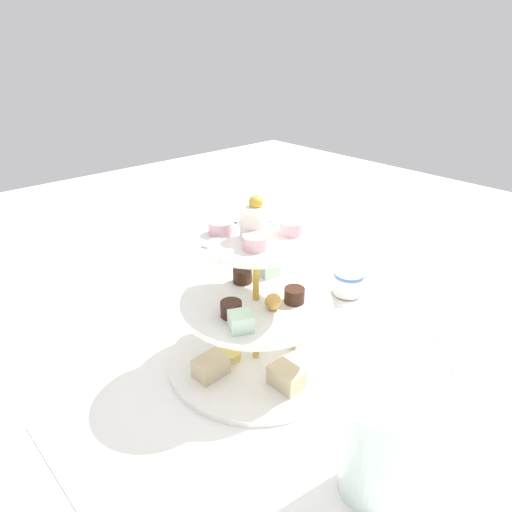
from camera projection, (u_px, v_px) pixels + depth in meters
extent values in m
plane|color=white|center=(256.00, 361.00, 0.72)|extent=(2.40, 2.40, 0.00)
cylinder|color=white|center=(256.00, 359.00, 0.72)|extent=(0.27, 0.27, 0.01)
cylinder|color=white|center=(256.00, 302.00, 0.67)|extent=(0.22, 0.22, 0.01)
cylinder|color=white|center=(256.00, 237.00, 0.63)|extent=(0.18, 0.18, 0.01)
cylinder|color=gold|center=(256.00, 289.00, 0.66)|extent=(0.01, 0.01, 0.26)
sphere|color=gold|center=(256.00, 202.00, 0.61)|extent=(0.02, 0.02, 0.02)
cube|color=#CCB78E|center=(230.00, 324.00, 0.77)|extent=(0.05, 0.06, 0.03)
cube|color=#CCB78E|center=(211.00, 367.00, 0.67)|extent=(0.05, 0.04, 0.03)
cube|color=#CCB78E|center=(286.00, 377.00, 0.65)|extent=(0.03, 0.05, 0.03)
cube|color=#CCB78E|center=(296.00, 332.00, 0.75)|extent=(0.05, 0.04, 0.03)
cylinder|color=#E5C660|center=(229.00, 354.00, 0.71)|extent=(0.04, 0.04, 0.01)
cylinder|color=#381E14|center=(294.00, 295.00, 0.66)|extent=(0.03, 0.03, 0.02)
cylinder|color=#381E14|center=(242.00, 276.00, 0.71)|extent=(0.03, 0.03, 0.02)
cylinder|color=#381E14|center=(231.00, 309.00, 0.63)|extent=(0.03, 0.03, 0.02)
cube|color=silver|center=(241.00, 321.00, 0.60)|extent=(0.04, 0.04, 0.02)
cube|color=silver|center=(268.00, 268.00, 0.73)|extent=(0.04, 0.04, 0.02)
sphere|color=gold|center=(274.00, 301.00, 0.64)|extent=(0.02, 0.02, 0.02)
cylinder|color=#F2B7C1|center=(256.00, 242.00, 0.58)|extent=(0.03, 0.03, 0.02)
cylinder|color=#F2B7C1|center=(291.00, 228.00, 0.62)|extent=(0.03, 0.03, 0.02)
cylinder|color=#F2B7C1|center=(256.00, 215.00, 0.66)|extent=(0.03, 0.03, 0.02)
cylinder|color=#F2B7C1|center=(221.00, 228.00, 0.62)|extent=(0.03, 0.03, 0.02)
cylinder|color=white|center=(253.00, 224.00, 0.60)|extent=(0.04, 0.04, 0.04)
cube|color=silver|center=(264.00, 220.00, 0.67)|extent=(0.08, 0.05, 0.00)
cube|color=silver|center=(222.00, 235.00, 0.62)|extent=(0.09, 0.04, 0.00)
cylinder|color=silver|center=(374.00, 449.00, 0.49)|extent=(0.07, 0.07, 0.13)
cylinder|color=silver|center=(279.00, 267.00, 0.93)|extent=(0.06, 0.06, 0.07)
cylinder|color=white|center=(347.00, 294.00, 0.90)|extent=(0.09, 0.09, 0.01)
cylinder|color=white|center=(348.00, 283.00, 0.89)|extent=(0.06, 0.06, 0.04)
cylinder|color=#4772B2|center=(349.00, 275.00, 0.88)|extent=(0.06, 0.06, 0.01)
cube|color=silver|center=(56.00, 465.00, 0.54)|extent=(0.02, 0.17, 0.00)
cube|color=silver|center=(448.00, 355.00, 0.73)|extent=(0.13, 0.13, 0.00)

